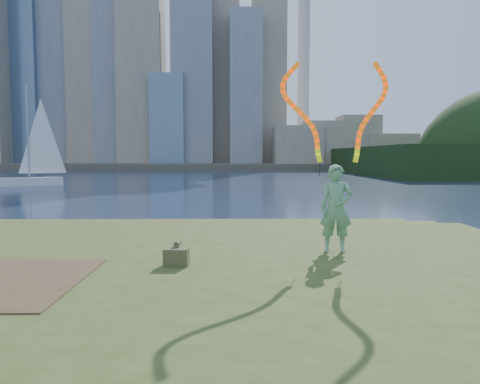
{
  "coord_description": "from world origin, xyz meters",
  "views": [
    {
      "loc": [
        1.8,
        -10.35,
        2.76
      ],
      "look_at": [
        1.92,
        1.0,
        1.87
      ],
      "focal_mm": 35.0,
      "sensor_mm": 36.0,
      "label": 1
    }
  ],
  "objects": [
    {
      "name": "canvas_bag",
      "position": [
        0.75,
        -2.13,
        0.97
      ],
      "size": [
        0.45,
        0.51,
        0.41
      ],
      "rotation": [
        0.0,
        0.0,
        -0.07
      ],
      "color": "#454924",
      "rests_on": "grassy_knoll"
    },
    {
      "name": "far_shore",
      "position": [
        0.0,
        95.0,
        0.6
      ],
      "size": [
        320.0,
        40.0,
        1.2
      ],
      "primitive_type": "cube",
      "color": "#474334",
      "rests_on": "ground"
    },
    {
      "name": "sailboat",
      "position": [
        -16.73,
        32.64,
        1.58
      ],
      "size": [
        5.96,
        3.85,
        9.16
      ],
      "rotation": [
        0.0,
        0.0,
        0.39
      ],
      "color": "silver",
      "rests_on": "ground"
    },
    {
      "name": "grassy_knoll",
      "position": [
        0.0,
        -2.3,
        0.34
      ],
      "size": [
        20.0,
        18.0,
        0.8
      ],
      "color": "#3B4B1A",
      "rests_on": "ground"
    },
    {
      "name": "woman_with_ribbons",
      "position": [
        3.85,
        -0.94,
        2.19
      ],
      "size": [
        2.1,
        0.51,
        4.14
      ],
      "rotation": [
        0.0,
        0.0,
        -0.13
      ],
      "color": "#0F6720",
      "rests_on": "grassy_knoll"
    },
    {
      "name": "ground",
      "position": [
        0.0,
        0.0,
        0.0
      ],
      "size": [
        320.0,
        320.0,
        0.0
      ],
      "primitive_type": "plane",
      "color": "#18253E",
      "rests_on": "ground"
    },
    {
      "name": "observation_tower",
      "position": [
        18.0,
        102.0,
        39.11
      ],
      "size": [
        10.0,
        10.0,
        58.0
      ],
      "color": "silver",
      "rests_on": "far_shore"
    }
  ]
}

